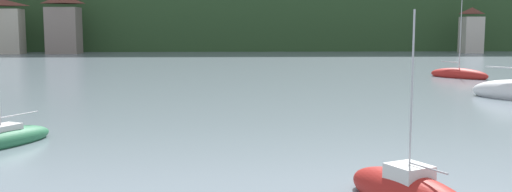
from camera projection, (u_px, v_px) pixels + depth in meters
wooded_hillside at (284, 8)px, 139.43m from camera, size 352.00×67.01×39.52m
shore_building_west at (3, 27)px, 94.29m from camera, size 6.68×3.42×9.01m
shore_building_westcentral at (64, 25)px, 95.09m from camera, size 5.37×4.45×9.77m
shore_building_central at (471, 31)px, 97.35m from camera, size 3.34×3.64×7.72m
sailboat_mid_0 at (1, 139)px, 21.90m from camera, size 3.43×4.76×5.83m
sailboat_far_5 at (459, 75)px, 50.64m from camera, size 4.61×5.26×7.48m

